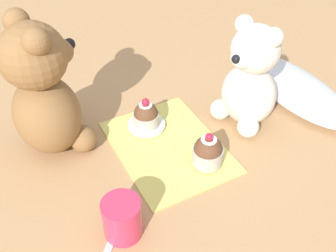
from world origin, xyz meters
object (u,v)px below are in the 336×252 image
(juice_glass, at_px, (122,218))
(saucer_plate, at_px, (146,125))
(teddy_bear_cream, at_px, (249,79))
(cupcake_near_tan_bear, at_px, (146,116))
(teddy_bear_tan, at_px, (44,93))
(cupcake_near_cream_bear, at_px, (208,152))

(juice_glass, bearing_deg, saucer_plate, 146.10)
(saucer_plate, xyz_separation_m, juice_glass, (0.21, -0.14, 0.03))
(teddy_bear_cream, distance_m, cupcake_near_tan_bear, 0.22)
(teddy_bear_tan, bearing_deg, cupcake_near_cream_bear, -137.12)
(teddy_bear_cream, bearing_deg, saucer_plate, -123.64)
(saucer_plate, bearing_deg, juice_glass, -33.90)
(teddy_bear_tan, bearing_deg, saucer_plate, -111.14)
(teddy_bear_cream, distance_m, teddy_bear_tan, 0.40)
(cupcake_near_cream_bear, bearing_deg, cupcake_near_tan_bear, -159.20)
(teddy_bear_tan, height_order, saucer_plate, teddy_bear_tan)
(teddy_bear_cream, height_order, saucer_plate, teddy_bear_cream)
(teddy_bear_cream, xyz_separation_m, juice_glass, (0.14, -0.34, -0.07))
(saucer_plate, distance_m, juice_glass, 0.26)
(saucer_plate, relative_size, cupcake_near_tan_bear, 1.19)
(cupcake_near_tan_bear, bearing_deg, teddy_bear_tan, -102.50)
(saucer_plate, bearing_deg, teddy_bear_cream, 69.88)
(teddy_bear_tan, xyz_separation_m, saucer_plate, (0.04, 0.18, -0.12))
(cupcake_near_cream_bear, xyz_separation_m, juice_glass, (0.06, -0.20, 0.00))
(teddy_bear_tan, relative_size, juice_glass, 3.85)
(teddy_bear_cream, relative_size, juice_glass, 3.19)
(juice_glass, bearing_deg, teddy_bear_tan, -171.53)
(juice_glass, bearing_deg, teddy_bear_cream, 112.46)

